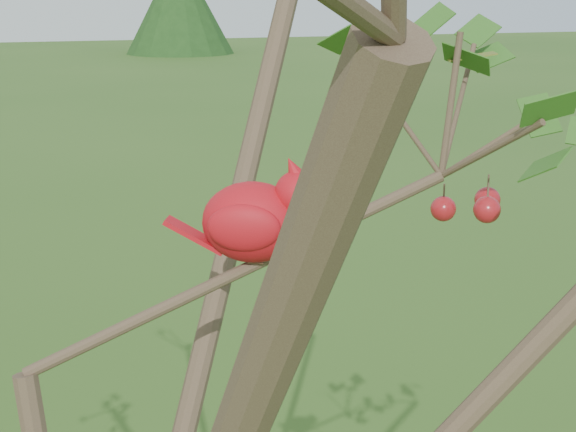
% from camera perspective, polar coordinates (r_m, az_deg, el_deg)
% --- Properties ---
extents(crabapple_tree, '(2.35, 2.05, 2.95)m').
position_cam_1_polar(crabapple_tree, '(1.11, -13.20, -3.97)').
color(crabapple_tree, '#402E22').
rests_on(crabapple_tree, ground).
extents(cardinal, '(0.23, 0.16, 0.17)m').
position_cam_1_polar(cardinal, '(1.23, -1.95, -0.12)').
color(cardinal, red).
rests_on(cardinal, ground).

